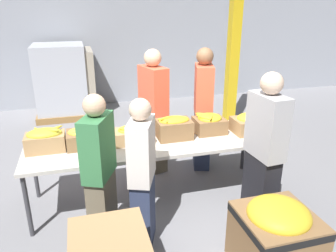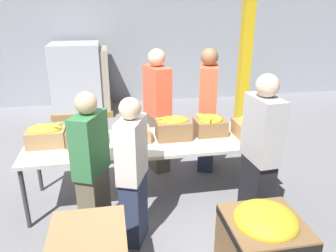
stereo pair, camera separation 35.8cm
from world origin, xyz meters
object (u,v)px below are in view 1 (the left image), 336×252
at_px(banana_box_1, 85,137).
at_px(banana_box_4, 209,123).
at_px(banana_box_0, 45,139).
at_px(volunteer_1, 203,110).
at_px(banana_box_2, 133,134).
at_px(volunteer_3, 264,152).
at_px(pallet_stack_1, 61,82).
at_px(volunteer_4, 154,113).
at_px(donation_bin_1, 276,235).
at_px(banana_box_5, 250,123).
at_px(volunteer_0, 142,175).
at_px(banana_box_3, 174,127).
at_px(sorting_table, 154,145).
at_px(pallet_stack_0, 70,83).
at_px(support_pillar, 235,24).
at_px(volunteer_2, 100,173).

bearing_deg(banana_box_1, banana_box_4, 0.65).
bearing_deg(banana_box_0, volunteer_1, 15.25).
distance_m(banana_box_2, volunteer_3, 1.52).
xyz_separation_m(banana_box_2, pallet_stack_1, (-0.93, 3.67, -0.12)).
xyz_separation_m(banana_box_1, banana_box_2, (0.55, -0.04, -0.01)).
distance_m(volunteer_4, donation_bin_1, 2.39).
bearing_deg(banana_box_5, banana_box_4, 164.82).
xyz_separation_m(banana_box_4, volunteer_0, (-1.06, -0.88, -0.13)).
xyz_separation_m(banana_box_5, pallet_stack_1, (-2.44, 3.75, -0.14)).
height_order(banana_box_3, volunteer_0, volunteer_0).
distance_m(sorting_table, pallet_stack_1, 3.89).
bearing_deg(pallet_stack_0, banana_box_5, -59.18).
height_order(banana_box_1, pallet_stack_1, pallet_stack_1).
distance_m(banana_box_0, volunteer_0, 1.28).
height_order(banana_box_3, pallet_stack_0, pallet_stack_0).
height_order(banana_box_0, banana_box_3, banana_box_3).
xyz_separation_m(banana_box_3, banana_box_5, (1.00, -0.08, -0.01)).
height_order(volunteer_3, pallet_stack_0, volunteer_3).
xyz_separation_m(banana_box_1, support_pillar, (2.77, 1.89, 1.11)).
height_order(volunteer_3, volunteer_4, volunteer_4).
distance_m(banana_box_1, banana_box_5, 2.07).
height_order(banana_box_5, pallet_stack_1, pallet_stack_1).
bearing_deg(volunteer_3, volunteer_4, 24.39).
distance_m(banana_box_2, volunteer_4, 0.84).
bearing_deg(banana_box_5, donation_bin_1, -108.67).
xyz_separation_m(banana_box_1, banana_box_4, (1.56, 0.02, 0.01)).
height_order(banana_box_5, donation_bin_1, banana_box_5).
bearing_deg(pallet_stack_1, sorting_table, -72.52).
bearing_deg(banana_box_0, donation_bin_1, -38.04).
bearing_deg(pallet_stack_1, banana_box_5, -56.95).
distance_m(sorting_table, volunteer_4, 0.80).
distance_m(volunteer_1, volunteer_4, 0.72).
height_order(sorting_table, banana_box_1, banana_box_1).
relative_size(volunteer_0, volunteer_1, 0.87).
distance_m(volunteer_2, volunteer_3, 1.73).
relative_size(banana_box_5, volunteer_1, 0.25).
bearing_deg(banana_box_2, banana_box_0, 177.60).
xyz_separation_m(volunteer_1, volunteer_4, (-0.71, 0.10, -0.00)).
xyz_separation_m(banana_box_4, donation_bin_1, (0.02, -1.60, -0.52)).
height_order(banana_box_4, volunteer_0, volunteer_0).
bearing_deg(banana_box_4, donation_bin_1, -89.37).
height_order(banana_box_5, pallet_stack_0, pallet_stack_0).
bearing_deg(support_pillar, banana_box_2, -138.83).
relative_size(banana_box_2, banana_box_5, 1.00).
relative_size(banana_box_2, support_pillar, 0.11).
bearing_deg(banana_box_0, banana_box_5, -2.75).
height_order(banana_box_0, banana_box_5, banana_box_0).
relative_size(volunteer_1, volunteer_4, 1.00).
bearing_deg(banana_box_1, support_pillar, 34.41).
bearing_deg(volunteer_1, pallet_stack_1, -129.35).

